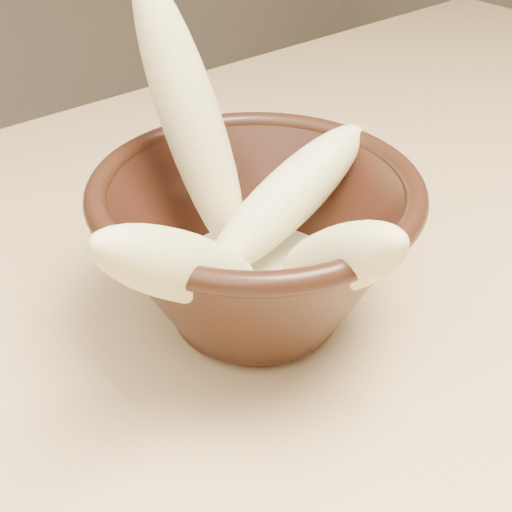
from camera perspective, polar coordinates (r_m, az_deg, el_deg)
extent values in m
cube|color=tan|center=(0.56, 12.00, -1.22)|extent=(1.20, 0.80, 0.04)
cylinder|color=tan|center=(1.30, 14.04, 1.26)|extent=(0.05, 0.05, 0.71)
cylinder|color=black|center=(0.46, 0.00, -4.71)|extent=(0.09, 0.09, 0.01)
cylinder|color=black|center=(0.45, 0.00, -2.76)|extent=(0.08, 0.08, 0.01)
torus|color=black|center=(0.41, 0.00, 5.43)|extent=(0.20, 0.20, 0.01)
cylinder|color=#F0EAC1|center=(0.45, 0.00, -1.80)|extent=(0.11, 0.11, 0.02)
ellipsoid|color=#D0BC7B|center=(0.43, -5.13, 10.60)|extent=(0.06, 0.10, 0.18)
ellipsoid|color=#D0BC7B|center=(0.36, -5.51, -0.97)|extent=(0.15, 0.08, 0.13)
ellipsoid|color=#D0BC7B|center=(0.44, 2.69, 4.80)|extent=(0.15, 0.05, 0.08)
ellipsoid|color=#D0BC7B|center=(0.38, 6.48, -0.34)|extent=(0.07, 0.13, 0.11)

